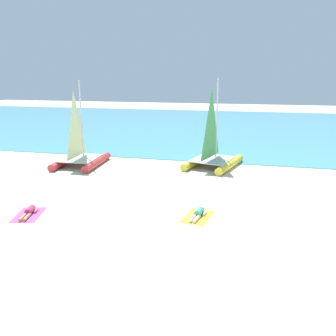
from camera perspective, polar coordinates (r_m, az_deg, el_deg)
name	(u,v)px	position (r m, az deg, el deg)	size (l,w,h in m)	color
ground_plane	(184,170)	(24.15, 2.56, -0.25)	(120.00, 120.00, 0.00)	beige
ocean_water	(220,126)	(45.94, 8.25, 6.60)	(120.00, 40.00, 0.05)	#4C9EB7
sailboat_yellow	(213,154)	(24.86, 7.07, 2.18)	(3.89, 5.12, 5.96)	yellow
sailboat_red	(80,153)	(25.78, -13.71, 2.25)	(3.16, 4.63, 5.78)	#CC3838
towel_left	(29,215)	(17.54, -21.11, -6.90)	(1.10, 1.90, 0.01)	#D84C99
sunbather_left	(29,212)	(17.55, -21.07, -6.44)	(0.80, 1.55, 0.30)	#D83372
towel_right	(198,217)	(16.22, 4.71, -7.66)	(1.10, 1.90, 0.01)	yellow
sunbather_right	(198,214)	(16.23, 4.79, -7.17)	(0.63, 1.57, 0.30)	#3FB28C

